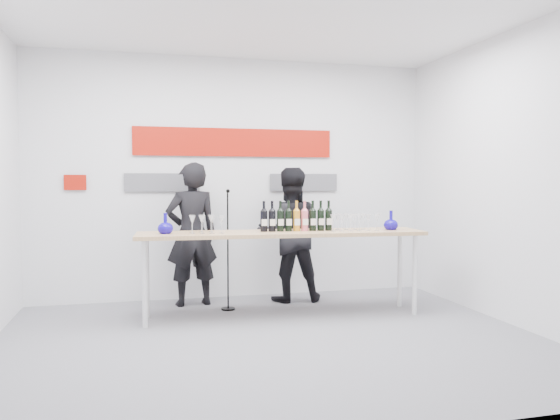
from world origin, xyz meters
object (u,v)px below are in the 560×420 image
(presenter_left, at_px, (192,234))
(presenter_right, at_px, (289,234))
(tasting_table, at_px, (282,238))
(mic_stand, at_px, (228,273))

(presenter_left, bearing_deg, presenter_right, 168.33)
(presenter_left, xyz_separation_m, presenter_right, (1.18, -0.05, -0.03))
(presenter_left, relative_size, presenter_right, 1.03)
(tasting_table, height_order, presenter_left, presenter_left)
(tasting_table, distance_m, mic_stand, 0.81)
(tasting_table, distance_m, presenter_right, 0.79)
(tasting_table, height_order, mic_stand, mic_stand)
(tasting_table, bearing_deg, presenter_left, 142.20)
(presenter_right, distance_m, mic_stand, 0.94)
(presenter_right, bearing_deg, mic_stand, 24.25)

